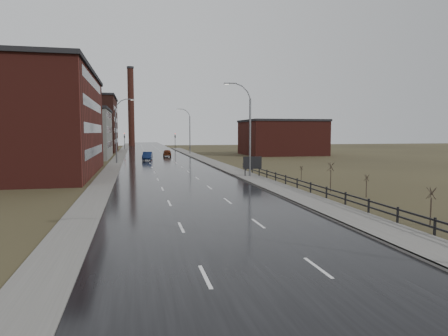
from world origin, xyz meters
name	(u,v)px	position (x,y,z in m)	size (l,w,h in m)	color
ground	(306,320)	(0.00, 0.00, 0.00)	(320.00, 320.00, 0.00)	#2D2819
road	(163,163)	(0.00, 60.00, 0.03)	(14.00, 300.00, 0.06)	black
sidewalk_right	(251,178)	(8.60, 35.00, 0.09)	(3.20, 180.00, 0.18)	#595651
curb_right	(238,178)	(7.08, 35.00, 0.09)	(0.16, 180.00, 0.18)	slate
sidewalk_left	(115,164)	(-8.20, 60.00, 0.06)	(2.40, 260.00, 0.12)	#595651
warehouse_near	(3,122)	(-20.99, 45.00, 6.76)	(22.44, 28.56, 13.50)	#471914
warehouse_mid	(70,133)	(-17.99, 78.00, 5.26)	(16.32, 20.40, 10.50)	slate
warehouse_far	(68,124)	(-22.99, 108.00, 7.76)	(26.52, 24.48, 15.50)	#331611
building_right	(282,137)	(30.30, 82.00, 4.26)	(18.36, 16.32, 8.50)	#471914
smokestack	(131,106)	(-6.00, 150.00, 15.50)	(2.70, 2.70, 30.70)	#331611
streetlight_right_mid	(248,129)	(8.50, 36.00, 5.84)	(3.36, 0.28, 11.35)	slate
streetlight_left	(118,130)	(-7.70, 62.00, 5.84)	(3.36, 0.28, 11.35)	slate
streetlight_right_far	(189,131)	(8.50, 90.00, 5.84)	(3.36, 0.28, 11.35)	slate
guardrail	(331,193)	(10.30, 18.31, 0.71)	(0.10, 53.05, 1.10)	black
shrub_c	(431,206)	(11.97, 9.30, 1.23)	(0.55, 0.58, 2.31)	#382D23
shrub_d	(366,185)	(14.20, 19.48, 1.04)	(0.47, 0.49, 1.95)	#382D23
shrub_e	(331,176)	(12.85, 23.21, 1.44)	(0.64, 0.67, 2.71)	#382D23
shrub_f	(301,173)	(13.85, 32.17, 0.85)	(0.39, 0.41, 1.60)	#382D23
billboard	(252,163)	(9.10, 35.97, 1.73)	(2.33, 0.17, 2.56)	black
traffic_light_left	(124,135)	(-8.00, 120.00, 4.60)	(0.58, 2.73, 5.30)	black
traffic_light_right	(175,135)	(8.00, 120.00, 4.60)	(0.58, 2.73, 5.30)	black
car_near	(147,156)	(-2.45, 68.91, 0.81)	(1.71, 4.90, 1.61)	#0C183C
car_far	(167,153)	(2.31, 80.54, 0.78)	(1.85, 4.60, 1.57)	#521F0D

